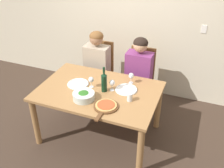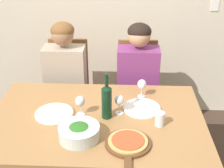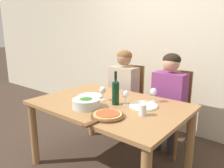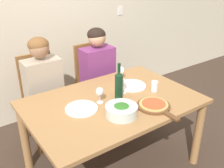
{
  "view_description": "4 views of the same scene",
  "coord_description": "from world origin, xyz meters",
  "px_view_note": "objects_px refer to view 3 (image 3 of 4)",
  "views": [
    {
      "loc": [
        1.18,
        -2.55,
        2.58
      ],
      "look_at": [
        0.14,
        0.11,
        0.81
      ],
      "focal_mm": 42.0,
      "sensor_mm": 36.0,
      "label": 1
    },
    {
      "loc": [
        0.2,
        -1.87,
        1.98
      ],
      "look_at": [
        0.11,
        0.16,
        0.94
      ],
      "focal_mm": 50.0,
      "sensor_mm": 36.0,
      "label": 2
    },
    {
      "loc": [
        1.36,
        -1.65,
        1.47
      ],
      "look_at": [
        -0.0,
        0.05,
        0.94
      ],
      "focal_mm": 35.0,
      "sensor_mm": 36.0,
      "label": 3
    },
    {
      "loc": [
        -1.2,
        -1.7,
        1.91
      ],
      "look_at": [
        0.04,
        0.06,
        0.88
      ],
      "focal_mm": 42.0,
      "sensor_mm": 36.0,
      "label": 4
    }
  ],
  "objects_px": {
    "pizza_on_board": "(107,115)",
    "wine_glass_right": "(153,92)",
    "person_woman": "(123,86)",
    "wine_bottle": "(116,91)",
    "broccoli_bowl": "(86,103)",
    "dinner_plate_right": "(144,106)",
    "chair_right": "(172,108)",
    "person_man": "(169,94)",
    "chair_left": "(128,98)",
    "wine_glass_centre": "(126,95)",
    "wine_glass_left": "(103,91)",
    "dinner_plate_left": "(90,96)",
    "water_tumbler": "(143,110)"
  },
  "relations": [
    {
      "from": "dinner_plate_right",
      "to": "wine_glass_left",
      "type": "distance_m",
      "value": 0.47
    },
    {
      "from": "person_man",
      "to": "broccoli_bowl",
      "type": "xyz_separation_m",
      "value": [
        -0.4,
        -0.98,
        0.06
      ]
    },
    {
      "from": "dinner_plate_left",
      "to": "wine_glass_right",
      "type": "relative_size",
      "value": 1.86
    },
    {
      "from": "chair_right",
      "to": "wine_glass_right",
      "type": "bearing_deg",
      "value": -88.26
    },
    {
      "from": "broccoli_bowl",
      "to": "dinner_plate_left",
      "type": "xyz_separation_m",
      "value": [
        -0.22,
        0.27,
        -0.04
      ]
    },
    {
      "from": "person_man",
      "to": "person_woman",
      "type": "bearing_deg",
      "value": 180.0
    },
    {
      "from": "wine_glass_left",
      "to": "wine_glass_right",
      "type": "relative_size",
      "value": 1.0
    },
    {
      "from": "chair_right",
      "to": "wine_glass_left",
      "type": "distance_m",
      "value": 0.99
    },
    {
      "from": "chair_right",
      "to": "water_tumbler",
      "type": "bearing_deg",
      "value": -82.32
    },
    {
      "from": "person_woman",
      "to": "dinner_plate_left",
      "type": "xyz_separation_m",
      "value": [
        0.05,
        -0.71,
        0.02
      ]
    },
    {
      "from": "chair_right",
      "to": "wine_glass_left",
      "type": "xyz_separation_m",
      "value": [
        -0.43,
        -0.82,
        0.33
      ]
    },
    {
      "from": "wine_glass_left",
      "to": "person_woman",
      "type": "bearing_deg",
      "value": 109.16
    },
    {
      "from": "water_tumbler",
      "to": "person_man",
      "type": "bearing_deg",
      "value": 98.78
    },
    {
      "from": "chair_left",
      "to": "person_man",
      "type": "xyz_separation_m",
      "value": [
        0.68,
        -0.12,
        0.21
      ]
    },
    {
      "from": "person_man",
      "to": "wine_glass_right",
      "type": "relative_size",
      "value": 8.11
    },
    {
      "from": "chair_left",
      "to": "broccoli_bowl",
      "type": "bearing_deg",
      "value": -76.04
    },
    {
      "from": "pizza_on_board",
      "to": "wine_glass_right",
      "type": "bearing_deg",
      "value": 80.27
    },
    {
      "from": "dinner_plate_right",
      "to": "wine_bottle",
      "type": "bearing_deg",
      "value": -154.91
    },
    {
      "from": "dinner_plate_left",
      "to": "wine_glass_centre",
      "type": "xyz_separation_m",
      "value": [
        0.47,
        0.03,
        0.1
      ]
    },
    {
      "from": "chair_left",
      "to": "pizza_on_board",
      "type": "relative_size",
      "value": 2.32
    },
    {
      "from": "broccoli_bowl",
      "to": "dinner_plate_right",
      "type": "relative_size",
      "value": 0.95
    },
    {
      "from": "dinner_plate_left",
      "to": "wine_glass_right",
      "type": "bearing_deg",
      "value": 24.47
    },
    {
      "from": "person_man",
      "to": "wine_bottle",
      "type": "height_order",
      "value": "person_man"
    },
    {
      "from": "chair_left",
      "to": "broccoli_bowl",
      "type": "height_order",
      "value": "chair_left"
    },
    {
      "from": "chair_right",
      "to": "wine_bottle",
      "type": "relative_size",
      "value": 2.94
    },
    {
      "from": "pizza_on_board",
      "to": "wine_bottle",
      "type": "bearing_deg",
      "value": 115.76
    },
    {
      "from": "person_woman",
      "to": "pizza_on_board",
      "type": "height_order",
      "value": "person_woman"
    },
    {
      "from": "broccoli_bowl",
      "to": "wine_bottle",
      "type": "bearing_deg",
      "value": 57.59
    },
    {
      "from": "chair_right",
      "to": "wine_glass_right",
      "type": "xyz_separation_m",
      "value": [
        0.02,
        -0.54,
        0.33
      ]
    },
    {
      "from": "pizza_on_board",
      "to": "wine_glass_right",
      "type": "height_order",
      "value": "wine_glass_right"
    },
    {
      "from": "person_man",
      "to": "dinner_plate_left",
      "type": "relative_size",
      "value": 4.35
    },
    {
      "from": "broccoli_bowl",
      "to": "wine_glass_centre",
      "type": "distance_m",
      "value": 0.4
    },
    {
      "from": "pizza_on_board",
      "to": "wine_glass_centre",
      "type": "distance_m",
      "value": 0.38
    },
    {
      "from": "wine_glass_right",
      "to": "water_tumbler",
      "type": "distance_m",
      "value": 0.41
    },
    {
      "from": "person_man",
      "to": "dinner_plate_left",
      "type": "xyz_separation_m",
      "value": [
        -0.62,
        -0.71,
        0.02
      ]
    },
    {
      "from": "dinner_plate_left",
      "to": "water_tumbler",
      "type": "height_order",
      "value": "water_tumbler"
    },
    {
      "from": "person_man",
      "to": "dinner_plate_left",
      "type": "bearing_deg",
      "value": -131.24
    },
    {
      "from": "person_woman",
      "to": "dinner_plate_right",
      "type": "xyz_separation_m",
      "value": [
        0.69,
        -0.61,
        0.02
      ]
    },
    {
      "from": "person_woman",
      "to": "pizza_on_board",
      "type": "distance_m",
      "value": 1.2
    },
    {
      "from": "wine_bottle",
      "to": "wine_glass_left",
      "type": "xyz_separation_m",
      "value": [
        -0.19,
        0.02,
        -0.03
      ]
    },
    {
      "from": "wine_bottle",
      "to": "wine_glass_right",
      "type": "xyz_separation_m",
      "value": [
        0.26,
        0.31,
        -0.03
      ]
    },
    {
      "from": "wine_glass_left",
      "to": "dinner_plate_right",
      "type": "bearing_deg",
      "value": 12.23
    },
    {
      "from": "chair_left",
      "to": "pizza_on_board",
      "type": "distance_m",
      "value": 1.32
    },
    {
      "from": "broccoli_bowl",
      "to": "pizza_on_board",
      "type": "height_order",
      "value": "broccoli_bowl"
    },
    {
      "from": "chair_left",
      "to": "wine_glass_centre",
      "type": "height_order",
      "value": "chair_left"
    },
    {
      "from": "wine_glass_right",
      "to": "water_tumbler",
      "type": "bearing_deg",
      "value": -74.47
    },
    {
      "from": "pizza_on_board",
      "to": "chair_left",
      "type": "bearing_deg",
      "value": 116.82
    },
    {
      "from": "chair_left",
      "to": "pizza_on_board",
      "type": "height_order",
      "value": "chair_left"
    },
    {
      "from": "wine_bottle",
      "to": "broccoli_bowl",
      "type": "relative_size",
      "value": 1.28
    },
    {
      "from": "person_woman",
      "to": "wine_bottle",
      "type": "relative_size",
      "value": 3.6
    }
  ]
}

